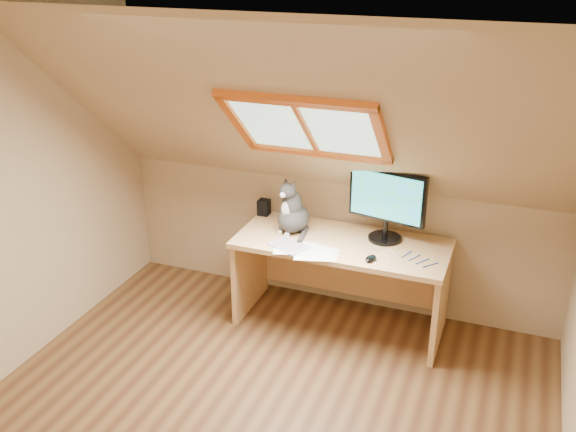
% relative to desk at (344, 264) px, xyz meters
% --- Properties ---
extents(room_shell, '(3.52, 3.52, 2.41)m').
position_rel_desk_xyz_m(room_shell, '(-0.16, -1.54, 0.95)').
color(room_shell, tan).
rests_on(room_shell, ground).
extents(desk, '(1.54, 0.67, 0.70)m').
position_rel_desk_xyz_m(desk, '(0.00, 0.00, 0.00)').
color(desk, tan).
rests_on(desk, ground).
extents(monitor, '(0.57, 0.24, 0.53)m').
position_rel_desk_xyz_m(monitor, '(0.28, 0.07, 0.52)').
color(monitor, black).
rests_on(monitor, desk).
extents(cat, '(0.32, 0.35, 0.43)m').
position_rel_desk_xyz_m(cat, '(-0.40, -0.03, 0.37)').
color(cat, '#3D3936').
rests_on(cat, desk).
extents(desk_speaker, '(0.09, 0.09, 0.12)m').
position_rel_desk_xyz_m(desk_speaker, '(-0.72, 0.18, 0.28)').
color(desk_speaker, black).
rests_on(desk_speaker, desk).
extents(graphics_tablet, '(0.32, 0.29, 0.01)m').
position_rel_desk_xyz_m(graphics_tablet, '(-0.33, -0.29, 0.22)').
color(graphics_tablet, '#B2B2B7').
rests_on(graphics_tablet, desk).
extents(mouse, '(0.09, 0.12, 0.03)m').
position_rel_desk_xyz_m(mouse, '(0.27, -0.29, 0.24)').
color(mouse, black).
rests_on(mouse, desk).
extents(papers, '(0.35, 0.30, 0.01)m').
position_rel_desk_xyz_m(papers, '(-0.19, -0.33, 0.22)').
color(papers, white).
rests_on(papers, desk).
extents(cables, '(0.51, 0.26, 0.01)m').
position_rel_desk_xyz_m(cables, '(0.48, -0.19, 0.22)').
color(cables, silver).
rests_on(cables, desk).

